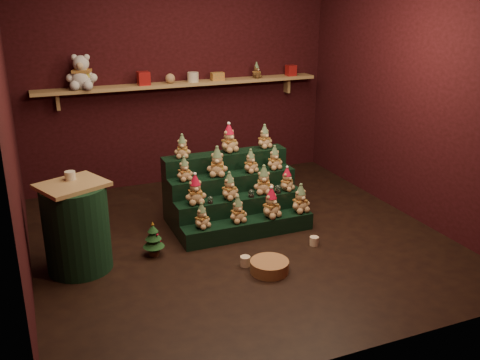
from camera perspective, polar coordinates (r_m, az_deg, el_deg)
name	(u,v)px	position (r m, az deg, el deg)	size (l,w,h in m)	color
ground	(240,239)	(5.50, -0.05, -6.27)	(4.00, 4.00, 0.00)	black
back_wall	(178,74)	(6.97, -6.60, 11.18)	(4.00, 0.10, 2.80)	black
front_wall	(369,166)	(3.31, 13.55, 1.48)	(4.00, 0.10, 2.80)	black
left_wall	(2,123)	(4.69, -24.01, 5.60)	(0.10, 4.00, 2.80)	black
right_wall	(416,89)	(6.12, 18.24, 9.20)	(0.10, 4.00, 2.80)	black
back_shelf	(183,84)	(6.82, -6.14, 10.12)	(3.60, 0.26, 0.24)	#A58352
riser_tier_front	(248,228)	(5.52, 0.89, -5.14)	(1.40, 0.22, 0.18)	black
riser_tier_midfront	(240,212)	(5.67, 0.02, -3.46)	(1.40, 0.22, 0.36)	black
riser_tier_midback	(232,197)	(5.83, -0.81, -1.86)	(1.40, 0.22, 0.54)	black
riser_tier_back	(225,183)	(5.99, -1.59, -0.35)	(1.40, 0.22, 0.72)	black
teddy_0	(202,216)	(5.28, -4.11, -3.83)	(0.18, 0.16, 0.25)	tan
teddy_1	(238,209)	(5.40, -0.24, -3.16)	(0.19, 0.17, 0.27)	tan
teddy_2	(271,203)	(5.52, 3.34, -2.44)	(0.22, 0.20, 0.31)	tan
teddy_3	(300,198)	(5.67, 6.46, -1.96)	(0.21, 0.19, 0.30)	tan
teddy_4	(195,189)	(5.39, -4.79, -1.00)	(0.22, 0.19, 0.30)	tan
teddy_5	(229,186)	(5.50, -1.15, -0.63)	(0.20, 0.18, 0.28)	tan
teddy_6	(264,180)	(5.64, 2.55, 0.01)	(0.22, 0.19, 0.30)	tan
teddy_7	(287,179)	(5.76, 5.02, 0.10)	(0.18, 0.16, 0.25)	tan
teddy_8	(184,169)	(5.54, -5.97, 1.19)	(0.18, 0.16, 0.25)	tan
teddy_9	(217,162)	(5.64, -2.44, 1.97)	(0.22, 0.20, 0.31)	tan
teddy_10	(251,161)	(5.76, 1.13, 2.03)	(0.18, 0.16, 0.25)	tan
teddy_11	(274,158)	(5.87, 3.69, 2.39)	(0.18, 0.16, 0.26)	tan
teddy_12	(182,146)	(5.69, -6.18, 3.59)	(0.18, 0.16, 0.25)	tan
teddy_13	(229,138)	(5.87, -1.19, 4.47)	(0.22, 0.20, 0.30)	tan
teddy_14	(264,137)	(6.03, 2.62, 4.65)	(0.18, 0.17, 0.26)	tan
snow_globe_a	(210,200)	(5.42, -3.20, -2.11)	(0.06, 0.06, 0.08)	black
snow_globe_b	(251,193)	(5.57, 1.21, -1.42)	(0.06, 0.06, 0.08)	black
snow_globe_c	(278,189)	(5.70, 4.06, -0.97)	(0.07, 0.07, 0.09)	black
side_table	(77,227)	(4.99, -17.03, -4.84)	(0.67, 0.63, 0.83)	#A58352
table_ornament	(70,176)	(4.92, -17.67, 0.46)	(0.09, 0.09, 0.08)	beige
mini_christmas_tree	(153,239)	(5.17, -9.22, -6.23)	(0.21, 0.21, 0.35)	#402717
mug_left	(245,261)	(4.97, 0.56, -8.66)	(0.09, 0.09, 0.09)	beige
mug_right	(314,241)	(5.40, 7.91, -6.46)	(0.09, 0.09, 0.09)	beige
wicker_basket	(270,266)	(4.88, 3.17, -9.18)	(0.35, 0.35, 0.11)	#AA7044
white_bear	(81,67)	(6.51, -16.57, 11.45)	(0.36, 0.32, 0.50)	silver
brown_bear	(256,70)	(7.11, 1.77, 11.61)	(0.14, 0.13, 0.20)	#51331B
gift_tin_red_a	(144,78)	(6.66, -10.24, 10.62)	(0.14, 0.14, 0.16)	#A41919
gift_tin_cream	(193,77)	(6.82, -5.04, 10.89)	(0.14, 0.14, 0.12)	beige
gift_tin_red_b	(291,70)	(7.34, 5.45, 11.56)	(0.12, 0.12, 0.14)	#A41919
shelf_plush_ball	(170,78)	(6.74, -7.46, 10.69)	(0.12, 0.12, 0.12)	tan
scarf_gift_box	(217,76)	(6.92, -2.42, 10.99)	(0.16, 0.10, 0.10)	orange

